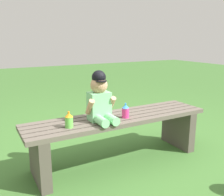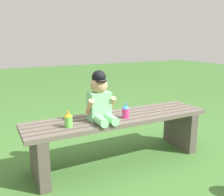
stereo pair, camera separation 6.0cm
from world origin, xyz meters
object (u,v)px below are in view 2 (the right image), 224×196
Objects in this scene: sippy_cup_left at (68,120)px; sippy_cup_right at (126,111)px; park_bench at (119,131)px; child_figure at (100,99)px.

sippy_cup_right is at bearing 0.00° from sippy_cup_left.
sippy_cup_right is (0.49, 0.00, 0.00)m from sippy_cup_left.
sippy_cup_left is at bearing 180.00° from sippy_cup_right.
sippy_cup_left reaches higher than park_bench.
child_figure reaches higher than sippy_cup_left.
park_bench is at bearing 7.50° from sippy_cup_left.
child_figure is (-0.19, -0.03, 0.31)m from park_bench.
park_bench is 0.37m from child_figure.
park_bench is at bearing 8.55° from child_figure.
sippy_cup_left is at bearing -173.24° from child_figure.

